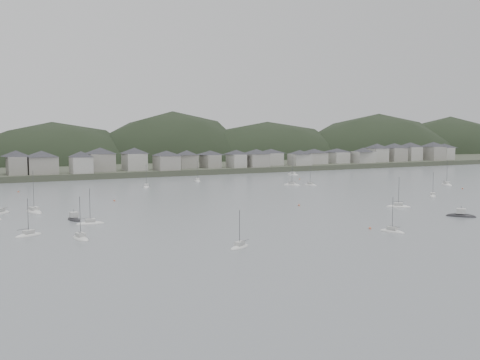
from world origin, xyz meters
TOP-DOWN VIEW (x-y plane):
  - ground at (0.00, 0.00)m, footprint 900.00×900.00m
  - far_shore_land at (0.00, 295.00)m, footprint 900.00×250.00m
  - forested_ridge at (4.83, 269.40)m, footprint 851.55×103.94m
  - waterfront_town at (50.59, 183.34)m, footprint 451.48×28.46m
  - sailboat_lead at (-70.77, 18.01)m, footprint 3.46×7.84m
  - moored_fleet at (-28.49, 62.13)m, footprint 234.61×165.82m
  - motor_launch_near at (31.92, 1.54)m, footprint 7.31×8.23m
  - motor_launch_far at (-66.29, 46.43)m, footprint 3.41×7.49m
  - mooring_buoys at (-3.53, 52.94)m, footprint 184.25×150.50m

SIDE VIEW (x-z plane):
  - forested_ridge at x=4.83m, z-range -62.57..40.00m
  - ground at x=0.00m, z-range 0.00..0.00m
  - mooring_buoys at x=-3.53m, z-range -0.20..0.50m
  - moored_fleet at x=-28.49m, z-range -6.55..6.90m
  - sailboat_lead at x=-70.77m, z-range -5.01..5.37m
  - motor_launch_near at x=31.92m, z-range -1.68..2.26m
  - motor_launch_far at x=-66.29m, z-range -1.57..2.17m
  - far_shore_land at x=0.00m, z-range 0.00..3.00m
  - waterfront_town at x=50.59m, z-range 2.20..15.12m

